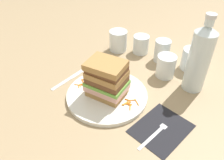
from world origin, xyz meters
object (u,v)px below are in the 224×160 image
Objects in this scene: empty_tumbler_3 at (118,41)px; napkin_dark at (162,128)px; sandwich at (106,79)px; main_plate at (106,95)px; water_bottle at (199,58)px; knife at (71,78)px; fork at (158,131)px; empty_tumbler_1 at (191,59)px; empty_tumbler_0 at (141,44)px; juice_glass at (166,67)px; empty_tumbler_2 at (162,51)px.

napkin_dark is at bearing -32.63° from empty_tumbler_3.
sandwich is at bearing -56.31° from empty_tumbler_3.
main_plate is 1.00× the size of water_bottle.
sandwich reaches higher than napkin_dark.
empty_tumbler_3 is at bearing 90.97° from knife.
empty_tumbler_1 reaches higher than fork.
knife is 2.53× the size of empty_tumbler_0.
empty_tumbler_0 is at bearing -171.08° from empty_tumbler_1.
sandwich reaches higher than juice_glass.
empty_tumbler_0 is at bearing 166.49° from water_bottle.
sandwich is 0.32m from empty_tumbler_3.
water_bottle reaches higher than empty_tumbler_1.
empty_tumbler_1 is (0.13, 0.35, 0.04)m from main_plate.
main_plate is at bearing -177.53° from napkin_dark.
empty_tumbler_3 is at bearing 174.57° from juice_glass.
knife is at bearing -104.12° from empty_tumbler_0.
juice_glass is 0.96× the size of empty_tumbler_3.
water_bottle is at bearing 51.59° from sandwich.
sandwich is 0.52× the size of water_bottle.
napkin_dark is at bearing 86.75° from fork.
napkin_dark is 1.85× the size of empty_tumbler_3.
empty_tumbler_2 is (0.19, 0.34, 0.05)m from knife.
napkin_dark is 0.38m from empty_tumbler_2.
fork is 2.10× the size of empty_tumbler_0.
water_bottle reaches higher than sandwich.
sandwich is at bearing -109.31° from juice_glass.
empty_tumbler_3 is (-0.40, 0.26, 0.04)m from napkin_dark.
main_plate is 0.26m from juice_glass.
napkin_dark is 0.44m from empty_tumbler_0.
fork reaches higher than knife.
water_bottle is 0.38m from empty_tumbler_3.
empty_tumbler_2 reaches higher than main_plate.
napkin_dark is at bearing 2.47° from main_plate.
empty_tumbler_1 is at bearing 50.24° from knife.
sandwich is 0.19m from knife.
fork is at bearing 0.54° from knife.
juice_glass is (-0.14, 0.25, 0.03)m from fork.
empty_tumbler_1 reaches higher than empty_tumbler_0.
juice_glass is at bearing -23.55° from empty_tumbler_0.
main_plate is at bearing 109.74° from sandwich.
main_plate reaches higher than fork.
empty_tumbler_3 is at bearing 123.71° from main_plate.
empty_tumbler_2 reaches higher than empty_tumbler_0.
empty_tumbler_2 reaches higher than empty_tumbler_3.
sandwich reaches higher than main_plate.
empty_tumbler_3 is (-0.19, -0.06, -0.00)m from empty_tumbler_2.
water_bottle reaches higher than empty_tumbler_2.
sandwich is (0.00, -0.00, 0.07)m from main_plate.
water_bottle reaches higher than empty_tumbler_0.
knife is at bearing -144.44° from water_bottle.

